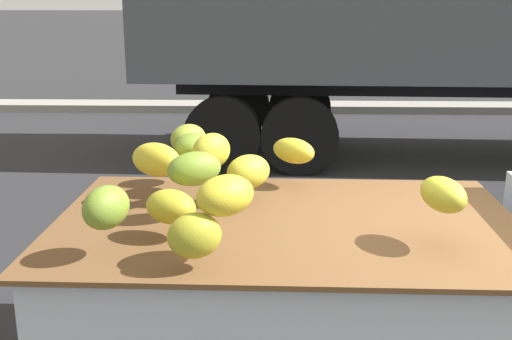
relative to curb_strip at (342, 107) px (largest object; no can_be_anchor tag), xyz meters
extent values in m
cube|color=gray|center=(0.00, 0.00, 0.00)|extent=(80.00, 0.80, 0.16)
cube|color=silver|center=(-1.40, -10.00, 0.50)|extent=(2.76, 1.76, 0.08)
cube|color=silver|center=(-1.39, -9.16, 0.76)|extent=(2.74, 0.09, 0.44)
cube|color=silver|center=(-1.41, -10.83, 0.76)|extent=(2.74, 0.09, 0.44)
cube|color=silver|center=(-0.06, -10.02, 0.76)|extent=(0.07, 1.72, 0.44)
cube|color=silver|center=(-2.75, -9.98, 0.76)|extent=(0.07, 1.72, 0.44)
cube|color=#B21914|center=(-1.39, -9.13, 0.72)|extent=(2.63, 0.05, 0.07)
cube|color=brown|center=(-1.40, -10.00, 0.99)|extent=(2.88, 1.88, 0.03)
ellipsoid|color=olive|center=(-2.04, -9.47, 1.35)|extent=(0.31, 0.34, 0.18)
ellipsoid|color=yellow|center=(-1.73, -10.64, 1.37)|extent=(0.40, 0.39, 0.21)
ellipsoid|color=olive|center=(-2.35, -10.61, 1.29)|extent=(0.31, 0.35, 0.23)
ellipsoid|color=yellow|center=(-2.25, -9.71, 1.31)|extent=(0.41, 0.34, 0.22)
ellipsoid|color=olive|center=(-1.96, -10.01, 1.33)|extent=(0.39, 0.34, 0.21)
ellipsoid|color=gold|center=(-1.88, -10.75, 1.19)|extent=(0.32, 0.27, 0.24)
ellipsoid|color=#90A531|center=(-2.10, -9.24, 1.34)|extent=(0.35, 0.34, 0.21)
ellipsoid|color=gold|center=(-1.34, -9.26, 1.27)|extent=(0.39, 0.38, 0.18)
ellipsoid|color=gold|center=(-1.89, -9.68, 1.36)|extent=(0.33, 0.33, 0.24)
ellipsoid|color=gold|center=(-2.06, -10.32, 1.19)|extent=(0.38, 0.34, 0.20)
ellipsoid|color=gold|center=(-0.57, -10.39, 1.30)|extent=(0.29, 0.39, 0.19)
ellipsoid|color=gold|center=(-1.65, -9.67, 1.22)|extent=(0.39, 0.38, 0.23)
cylinder|color=black|center=(-1.71, -9.16, 0.24)|extent=(0.64, 0.21, 0.64)
cylinder|color=black|center=(-1.03, -2.66, 0.46)|extent=(1.09, 0.34, 1.08)
cylinder|color=black|center=(-1.12, -5.06, 0.46)|extent=(1.09, 0.34, 1.08)
cylinder|color=black|center=(-2.11, -2.62, 0.46)|extent=(1.09, 0.34, 1.08)
cylinder|color=black|center=(-2.20, -5.02, 0.46)|extent=(1.09, 0.34, 1.08)
camera|label=1|loc=(-1.49, -13.68, 2.34)|focal=44.32mm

